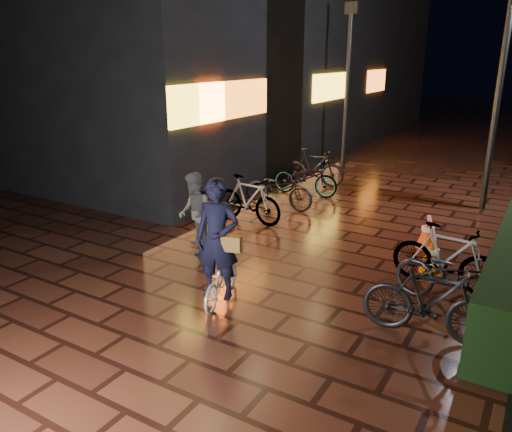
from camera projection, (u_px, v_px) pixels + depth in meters
The scene contains 9 objects.
ground at pixel (305, 267), 8.99m from camera, with size 80.00×80.00×0.00m, color #381911.
bystander_person at pixel (195, 213), 9.52m from camera, with size 0.76×0.59×1.56m, color #505052.
storefront_block at pixel (226, 34), 21.63m from camera, with size 12.09×22.00×9.00m.
lamp_post_hedge at pixel (500, 84), 11.48m from camera, with size 0.51×0.27×5.49m.
lamp_post_sf at pixel (348, 81), 15.97m from camera, with size 0.49×0.23×5.20m.
cyclist at pixel (219, 258), 7.53m from camera, with size 0.82×1.45×1.97m.
traffic_barrier at pixel (430, 243), 9.26m from camera, with size 0.78×1.60×0.65m.
parked_bikes_storefront at pixel (289, 182), 12.90m from camera, with size 2.08×4.54×1.07m.
parked_bikes_hedge at pixel (445, 277), 7.38m from camera, with size 2.12×2.39×1.07m.
Camera 1 is at (3.49, -7.54, 3.65)m, focal length 35.00 mm.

